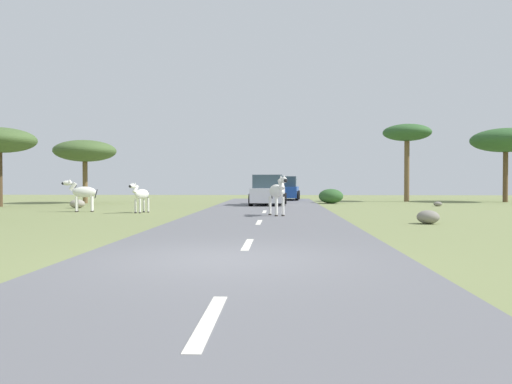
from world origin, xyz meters
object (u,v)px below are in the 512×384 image
Objects in this scene: zebra_2 at (141,195)px; rock_1 at (428,217)px; tree_3 at (506,141)px; bush_1 at (331,196)px; car_0 at (268,191)px; rock_0 at (77,204)px; tree_5 at (407,134)px; rock_4 at (438,204)px; zebra_1 at (82,192)px; tree_2 at (85,151)px; car_1 at (286,189)px; zebra_0 at (277,192)px.

rock_1 is at bearing 174.41° from zebra_2.
tree_3 is 3.24× the size of bush_1.
car_0 reaches higher than rock_0.
bush_1 is 15.97m from rock_1.
tree_5 is 11.34× the size of rock_4.
tree_5 reaches higher than rock_0.
zebra_1 is 10.33m from tree_2.
car_1 reaches higher than rock_4.
zebra_2 is 9.00m from car_0.
zebra_0 is 13.24m from bush_1.
rock_1 is 13.14m from rock_4.
tree_5 is (8.50, -1.59, 3.90)m from car_1.
car_0 is 8.42m from car_1.
tree_2 is at bearing -173.43° from tree_3.
zebra_0 is 0.40× the size of tree_2.
tree_5 is at bearing -6.46° from car_1.
rock_1 is (15.63, -9.45, -0.01)m from rock_0.
car_0 is at bearing -14.10° from tree_2.
zebra_0 is at bearing -134.81° from tree_3.
rock_0 is (-10.05, -3.08, -0.62)m from car_0.
tree_3 reaches higher than bush_1.
zebra_0 reaches higher than zebra_2.
bush_1 is (2.86, -5.00, -0.38)m from car_1.
zebra_1 is at bearing -143.94° from tree_5.
bush_1 is at bearing -125.74° from zebra_0.
zebra_2 is at bearing -132.31° from bush_1.
car_0 is 6.02× the size of rock_1.
rock_1 is (-4.01, -19.30, -4.52)m from tree_5.
tree_5 is at bearing 26.63° from rock_0.
tree_2 is (-13.06, -5.34, 2.52)m from car_1.
zebra_0 is 0.30× the size of tree_5.
tree_5 is at bearing -140.03° from zebra_0.
zebra_1 is 0.29× the size of tree_5.
tree_5 is (21.56, 3.75, 1.37)m from tree_2.
car_0 is 9.18× the size of rock_4.
tree_2 is 5.15× the size of rock_0.
zebra_1 is 3.72m from rock_0.
tree_5 is (15.13, 13.84, 3.93)m from zebra_2.
zebra_0 is 17.83m from tree_2.
bush_1 reaches higher than rock_0.
rock_0 is at bearing 12.66° from zebra_1.
rock_4 is (9.11, 9.38, -0.87)m from zebra_0.
tree_2 reaches higher than car_0.
zebra_0 is 1.04× the size of bush_1.
tree_3 reaches higher than rock_0.
tree_3 is (28.13, 3.24, 0.85)m from tree_2.
tree_2 reaches higher than bush_1.
rock_1 is 1.53× the size of rock_4.
zebra_0 is 18.91m from tree_5.
car_0 reaches higher than rock_1.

